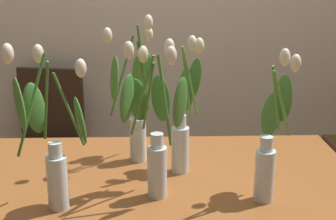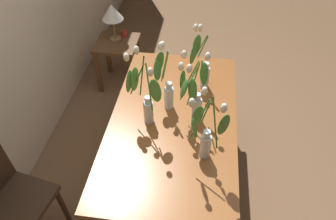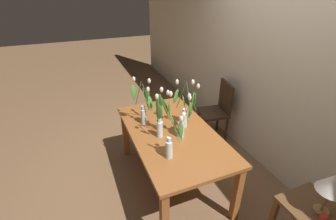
{
  "view_description": "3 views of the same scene",
  "coord_description": "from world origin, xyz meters",
  "px_view_note": "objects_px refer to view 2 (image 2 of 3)",
  "views": [
    {
      "loc": [
        0.02,
        -1.67,
        1.5
      ],
      "look_at": [
        0.07,
        -0.01,
        1.01
      ],
      "focal_mm": 51.05,
      "sensor_mm": 36.0,
      "label": 1
    },
    {
      "loc": [
        -1.53,
        -0.17,
        2.33
      ],
      "look_at": [
        -0.09,
        0.03,
        0.91
      ],
      "focal_mm": 32.92,
      "sensor_mm": 36.0,
      "label": 2
    },
    {
      "loc": [
        2.02,
        -0.88,
        2.21
      ],
      "look_at": [
        -0.01,
        -0.04,
        1.02
      ],
      "focal_mm": 25.25,
      "sensor_mm": 36.0,
      "label": 3
    }
  ],
  "objects_px": {
    "side_table": "(118,51)",
    "dining_chair": "(5,194)",
    "tulip_vase_2": "(205,135)",
    "tulip_vase_4": "(166,86)",
    "tulip_vase_1": "(202,67)",
    "dining_table": "(173,127)",
    "tulip_vase_3": "(145,98)",
    "table_lamp": "(112,13)",
    "pillar_candle": "(124,33)",
    "tulip_vase_0": "(194,94)"
  },
  "relations": [
    {
      "from": "side_table",
      "to": "dining_chair",
      "type": "bearing_deg",
      "value": 171.56
    },
    {
      "from": "tulip_vase_2",
      "to": "tulip_vase_4",
      "type": "distance_m",
      "value": 0.53
    },
    {
      "from": "tulip_vase_1",
      "to": "tulip_vase_2",
      "type": "relative_size",
      "value": 0.91
    },
    {
      "from": "dining_table",
      "to": "dining_chair",
      "type": "xyz_separation_m",
      "value": [
        -0.62,
        1.04,
        -0.12
      ]
    },
    {
      "from": "tulip_vase_3",
      "to": "side_table",
      "type": "height_order",
      "value": "tulip_vase_3"
    },
    {
      "from": "tulip_vase_2",
      "to": "table_lamp",
      "type": "height_order",
      "value": "tulip_vase_2"
    },
    {
      "from": "pillar_candle",
      "to": "side_table",
      "type": "bearing_deg",
      "value": 153.88
    },
    {
      "from": "tulip_vase_3",
      "to": "side_table",
      "type": "distance_m",
      "value": 1.51
    },
    {
      "from": "tulip_vase_2",
      "to": "tulip_vase_3",
      "type": "xyz_separation_m",
      "value": [
        0.26,
        0.41,
        0.01
      ]
    },
    {
      "from": "tulip_vase_4",
      "to": "dining_chair",
      "type": "xyz_separation_m",
      "value": [
        -0.76,
        0.97,
        -0.4
      ]
    },
    {
      "from": "tulip_vase_2",
      "to": "table_lamp",
      "type": "xyz_separation_m",
      "value": [
        1.6,
        1.01,
        -0.09
      ]
    },
    {
      "from": "tulip_vase_2",
      "to": "side_table",
      "type": "xyz_separation_m",
      "value": [
        1.55,
        0.99,
        -0.52
      ]
    },
    {
      "from": "tulip_vase_3",
      "to": "table_lamp",
      "type": "distance_m",
      "value": 1.47
    },
    {
      "from": "pillar_candle",
      "to": "table_lamp",
      "type": "bearing_deg",
      "value": 132.92
    },
    {
      "from": "tulip_vase_1",
      "to": "tulip_vase_2",
      "type": "xyz_separation_m",
      "value": [
        -0.72,
        -0.06,
        0.03
      ]
    },
    {
      "from": "tulip_vase_4",
      "to": "table_lamp",
      "type": "xyz_separation_m",
      "value": [
        1.15,
        0.71,
        -0.07
      ]
    },
    {
      "from": "table_lamp",
      "to": "tulip_vase_1",
      "type": "bearing_deg",
      "value": -132.66
    },
    {
      "from": "tulip_vase_4",
      "to": "pillar_candle",
      "type": "bearing_deg",
      "value": 27.15
    },
    {
      "from": "tulip_vase_1",
      "to": "tulip_vase_3",
      "type": "distance_m",
      "value": 0.59
    },
    {
      "from": "table_lamp",
      "to": "pillar_candle",
      "type": "bearing_deg",
      "value": -47.08
    },
    {
      "from": "dining_chair",
      "to": "side_table",
      "type": "xyz_separation_m",
      "value": [
        1.86,
        -0.28,
        -0.09
      ]
    },
    {
      "from": "tulip_vase_0",
      "to": "table_lamp",
      "type": "distance_m",
      "value": 1.57
    },
    {
      "from": "tulip_vase_3",
      "to": "pillar_candle",
      "type": "bearing_deg",
      "value": 19.99
    },
    {
      "from": "dining_table",
      "to": "side_table",
      "type": "bearing_deg",
      "value": 31.57
    },
    {
      "from": "dining_chair",
      "to": "tulip_vase_0",
      "type": "bearing_deg",
      "value": -61.24
    },
    {
      "from": "tulip_vase_2",
      "to": "dining_chair",
      "type": "distance_m",
      "value": 1.37
    },
    {
      "from": "dining_table",
      "to": "tulip_vase_0",
      "type": "distance_m",
      "value": 0.35
    },
    {
      "from": "dining_table",
      "to": "dining_chair",
      "type": "bearing_deg",
      "value": 120.94
    },
    {
      "from": "dining_table",
      "to": "tulip_vase_1",
      "type": "relative_size",
      "value": 3.16
    },
    {
      "from": "tulip_vase_0",
      "to": "pillar_candle",
      "type": "xyz_separation_m",
      "value": [
        1.34,
        0.83,
        -0.38
      ]
    },
    {
      "from": "pillar_candle",
      "to": "tulip_vase_3",
      "type": "bearing_deg",
      "value": -160.01
    },
    {
      "from": "tulip_vase_3",
      "to": "tulip_vase_4",
      "type": "distance_m",
      "value": 0.22
    },
    {
      "from": "tulip_vase_4",
      "to": "table_lamp",
      "type": "distance_m",
      "value": 1.36
    },
    {
      "from": "dining_table",
      "to": "tulip_vase_2",
      "type": "distance_m",
      "value": 0.49
    },
    {
      "from": "tulip_vase_2",
      "to": "tulip_vase_0",
      "type": "bearing_deg",
      "value": 15.79
    },
    {
      "from": "tulip_vase_0",
      "to": "tulip_vase_2",
      "type": "xyz_separation_m",
      "value": [
        -0.33,
        -0.09,
        -0.02
      ]
    },
    {
      "from": "tulip_vase_4",
      "to": "dining_chair",
      "type": "distance_m",
      "value": 1.29
    },
    {
      "from": "tulip_vase_3",
      "to": "tulip_vase_4",
      "type": "xyz_separation_m",
      "value": [
        0.19,
        -0.11,
        -0.04
      ]
    },
    {
      "from": "tulip_vase_1",
      "to": "tulip_vase_3",
      "type": "bearing_deg",
      "value": 142.35
    },
    {
      "from": "dining_table",
      "to": "tulip_vase_3",
      "type": "height_order",
      "value": "tulip_vase_3"
    },
    {
      "from": "tulip_vase_2",
      "to": "tulip_vase_3",
      "type": "distance_m",
      "value": 0.49
    },
    {
      "from": "tulip_vase_1",
      "to": "tulip_vase_2",
      "type": "height_order",
      "value": "tulip_vase_2"
    },
    {
      "from": "dining_table",
      "to": "dining_chair",
      "type": "relative_size",
      "value": 1.72
    },
    {
      "from": "side_table",
      "to": "table_lamp",
      "type": "relative_size",
      "value": 1.38
    },
    {
      "from": "pillar_candle",
      "to": "tulip_vase_4",
      "type": "bearing_deg",
      "value": -152.85
    },
    {
      "from": "tulip_vase_1",
      "to": "pillar_candle",
      "type": "distance_m",
      "value": 1.33
    },
    {
      "from": "side_table",
      "to": "pillar_candle",
      "type": "bearing_deg",
      "value": -26.12
    },
    {
      "from": "tulip_vase_2",
      "to": "dining_table",
      "type": "bearing_deg",
      "value": 36.19
    },
    {
      "from": "tulip_vase_2",
      "to": "table_lamp",
      "type": "distance_m",
      "value": 1.89
    },
    {
      "from": "tulip_vase_3",
      "to": "tulip_vase_2",
      "type": "bearing_deg",
      "value": -121.77
    }
  ]
}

